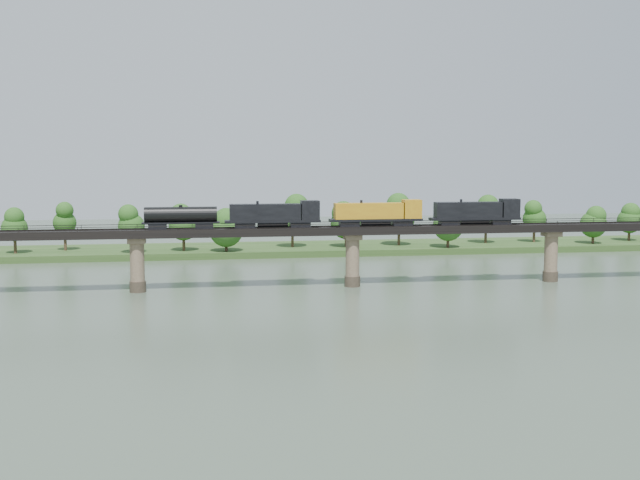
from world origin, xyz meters
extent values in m
plane|color=#3B4B3B|center=(0.00, 0.00, 0.00)|extent=(400.00, 400.00, 0.00)
cube|color=#29461C|center=(0.00, 85.00, 0.80)|extent=(300.00, 24.00, 1.60)
cylinder|color=#473A2D|center=(-40.00, 30.00, 1.00)|extent=(3.00, 3.00, 2.00)
cylinder|color=#846E56|center=(-40.00, 30.00, 5.50)|extent=(2.60, 2.60, 9.00)
cube|color=#846E56|center=(-40.00, 30.00, 9.50)|extent=(3.20, 3.20, 1.00)
cylinder|color=#473A2D|center=(0.00, 30.00, 1.00)|extent=(3.00, 3.00, 2.00)
cylinder|color=#846E56|center=(0.00, 30.00, 5.50)|extent=(2.60, 2.60, 9.00)
cube|color=#846E56|center=(0.00, 30.00, 9.50)|extent=(3.20, 3.20, 1.00)
cylinder|color=#473A2D|center=(40.00, 30.00, 1.00)|extent=(3.00, 3.00, 2.00)
cylinder|color=#846E56|center=(40.00, 30.00, 5.50)|extent=(2.60, 2.60, 9.00)
cube|color=#846E56|center=(40.00, 30.00, 9.50)|extent=(3.20, 3.20, 1.00)
cube|color=black|center=(0.00, 30.00, 10.75)|extent=(220.00, 5.00, 1.50)
cube|color=black|center=(0.00, 29.25, 11.58)|extent=(220.00, 0.12, 0.16)
cube|color=black|center=(0.00, 30.75, 11.58)|extent=(220.00, 0.12, 0.16)
cube|color=black|center=(0.00, 27.60, 12.20)|extent=(220.00, 0.10, 0.10)
cube|color=black|center=(0.00, 32.40, 12.20)|extent=(220.00, 0.10, 0.10)
cube|color=black|center=(0.00, 27.60, 11.85)|extent=(0.08, 0.08, 0.70)
cube|color=black|center=(0.00, 32.40, 11.85)|extent=(0.08, 0.08, 0.70)
cylinder|color=#382619|center=(-71.77, 79.88, 3.24)|extent=(0.70, 0.70, 3.27)
sphere|color=#1D4B15|center=(-71.77, 79.88, 7.60)|extent=(6.20, 6.20, 6.20)
sphere|color=#1D4B15|center=(-71.77, 79.88, 10.32)|extent=(4.65, 4.65, 4.65)
cylinder|color=#382619|center=(-60.94, 84.18, 3.46)|extent=(0.70, 0.70, 3.71)
sphere|color=#1D4B15|center=(-60.94, 84.18, 8.41)|extent=(5.67, 5.67, 5.67)
sphere|color=#1D4B15|center=(-60.94, 84.18, 11.50)|extent=(4.25, 4.25, 4.25)
cylinder|color=#382619|center=(-44.43, 76.31, 3.35)|extent=(0.70, 0.70, 3.51)
sphere|color=#1D4B15|center=(-44.43, 76.31, 8.03)|extent=(6.31, 6.31, 6.31)
sphere|color=#1D4B15|center=(-44.43, 76.31, 10.96)|extent=(4.73, 4.73, 4.73)
cylinder|color=#382619|center=(-32.24, 78.84, 3.27)|extent=(0.70, 0.70, 3.34)
sphere|color=#1D4B15|center=(-32.24, 78.84, 7.73)|extent=(7.18, 7.18, 7.18)
sphere|color=#1D4B15|center=(-32.24, 78.84, 10.52)|extent=(5.39, 5.39, 5.39)
cylinder|color=#382619|center=(-22.01, 76.15, 3.01)|extent=(0.70, 0.70, 2.83)
sphere|color=#1D4B15|center=(-22.01, 76.15, 6.78)|extent=(8.26, 8.26, 8.26)
sphere|color=#1D4B15|center=(-22.01, 76.15, 9.14)|extent=(6.19, 6.19, 6.19)
cylinder|color=#382619|center=(-5.04, 82.68, 3.58)|extent=(0.70, 0.70, 3.96)
sphere|color=#1D4B15|center=(-5.04, 82.68, 8.87)|extent=(8.07, 8.07, 8.07)
sphere|color=#1D4B15|center=(-5.04, 82.68, 12.17)|extent=(6.05, 6.05, 6.05)
cylinder|color=#382619|center=(8.52, 81.14, 3.23)|extent=(0.70, 0.70, 3.27)
sphere|color=#1D4B15|center=(8.52, 81.14, 7.59)|extent=(8.03, 8.03, 8.03)
sphere|color=#1D4B15|center=(8.52, 81.14, 10.31)|extent=(6.02, 6.02, 6.02)
cylinder|color=#382619|center=(22.65, 82.31, 3.56)|extent=(0.70, 0.70, 3.92)
sphere|color=#1D4B15|center=(22.65, 82.31, 8.79)|extent=(8.29, 8.29, 8.29)
sphere|color=#1D4B15|center=(22.65, 82.31, 12.05)|extent=(6.21, 6.21, 6.21)
cylinder|color=#382619|center=(33.59, 75.35, 3.11)|extent=(0.70, 0.70, 3.02)
sphere|color=#1D4B15|center=(33.59, 75.35, 7.15)|extent=(7.74, 7.74, 7.74)
sphere|color=#1D4B15|center=(33.59, 75.35, 9.67)|extent=(5.80, 5.80, 5.80)
cylinder|color=#382619|center=(46.81, 84.03, 3.50)|extent=(0.70, 0.70, 3.80)
sphere|color=#1D4B15|center=(46.81, 84.03, 8.56)|extent=(7.47, 7.47, 7.47)
sphere|color=#1D4B15|center=(46.81, 84.03, 11.73)|extent=(5.60, 5.60, 5.60)
cylinder|color=#382619|center=(60.48, 84.26, 3.29)|extent=(0.70, 0.70, 3.38)
sphere|color=#1D4B15|center=(60.48, 84.26, 7.80)|extent=(6.23, 6.23, 6.23)
sphere|color=#1D4B15|center=(60.48, 84.26, 10.62)|extent=(4.67, 4.67, 4.67)
cylinder|color=#382619|center=(74.35, 78.39, 2.99)|extent=(0.70, 0.70, 2.77)
sphere|color=#1D4B15|center=(74.35, 78.39, 6.68)|extent=(7.04, 7.04, 7.04)
sphere|color=#1D4B15|center=(74.35, 78.39, 8.99)|extent=(5.28, 5.28, 5.28)
cylinder|color=#382619|center=(87.62, 83.57, 3.07)|extent=(0.70, 0.70, 2.94)
sphere|color=#1D4B15|center=(87.62, 83.57, 7.00)|extent=(6.73, 6.73, 6.73)
sphere|color=#1D4B15|center=(87.62, 83.57, 9.45)|extent=(5.05, 5.05, 5.05)
cube|color=black|center=(29.25, 30.00, 12.01)|extent=(3.74, 2.24, 1.03)
cube|color=black|center=(18.96, 30.00, 12.01)|extent=(3.74, 2.24, 1.03)
cube|color=black|center=(24.10, 30.00, 12.67)|extent=(17.77, 2.81, 0.47)
cube|color=black|center=(22.70, 30.00, 14.40)|extent=(13.09, 2.53, 2.99)
cube|color=black|center=(31.12, 30.00, 14.68)|extent=(3.37, 2.81, 3.55)
cylinder|color=black|center=(24.10, 30.00, 12.15)|extent=(5.61, 1.31, 1.31)
cube|color=black|center=(9.61, 30.00, 12.01)|extent=(3.74, 2.24, 1.03)
cube|color=black|center=(-0.68, 30.00, 12.01)|extent=(3.74, 2.24, 1.03)
cube|color=black|center=(4.47, 30.00, 12.67)|extent=(17.77, 2.81, 0.47)
cube|color=#C89118|center=(3.06, 30.00, 14.40)|extent=(13.09, 2.53, 2.99)
cube|color=#C89118|center=(11.48, 30.00, 14.68)|extent=(3.37, 2.81, 3.55)
cylinder|color=black|center=(4.47, 30.00, 12.15)|extent=(5.61, 1.31, 1.31)
cube|color=black|center=(-10.03, 30.00, 12.01)|extent=(3.74, 2.24, 1.03)
cube|color=black|center=(-20.32, 30.00, 12.01)|extent=(3.74, 2.24, 1.03)
cube|color=black|center=(-15.17, 30.00, 12.67)|extent=(17.77, 2.81, 0.47)
cube|color=black|center=(-16.58, 30.00, 14.40)|extent=(13.09, 2.53, 2.99)
cube|color=black|center=(-8.16, 30.00, 14.68)|extent=(3.37, 2.81, 3.55)
cylinder|color=black|center=(-15.17, 30.00, 12.15)|extent=(5.61, 1.31, 1.31)
cube|color=black|center=(-27.80, 30.00, 12.01)|extent=(3.27, 2.06, 1.03)
cube|color=black|center=(-36.22, 30.00, 12.01)|extent=(3.27, 2.06, 1.03)
cube|color=black|center=(-32.01, 30.00, 12.62)|extent=(14.03, 2.24, 0.28)
cylinder|color=black|center=(-32.01, 30.00, 14.12)|extent=(13.09, 2.81, 2.81)
cylinder|color=black|center=(-32.01, 30.00, 15.61)|extent=(0.65, 0.65, 0.47)
camera|label=1|loc=(-29.54, -118.08, 25.09)|focal=45.00mm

